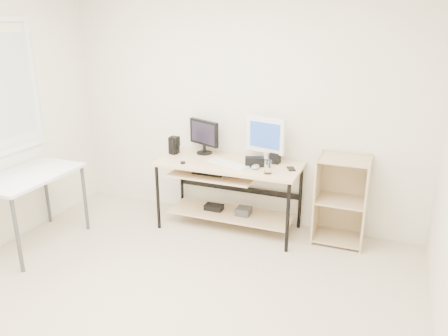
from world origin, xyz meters
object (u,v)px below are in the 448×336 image
Objects in this scene: side_table at (29,182)px; white_imac at (265,136)px; desk at (227,181)px; shelf_unit at (341,199)px; audio_controller at (173,146)px; black_monitor at (204,135)px.

white_imac is at bearing 31.69° from side_table.
white_imac is at bearing 26.91° from desk.
side_table is at bearing -156.67° from shelf_unit.
desk is 8.21× the size of audio_controller.
side_table is (-1.65, -1.06, 0.13)m from desk.
shelf_unit is at bearing 7.77° from desk.
shelf_unit is 4.92× the size of audio_controller.
desk is 1.50× the size of side_table.
black_monitor is (1.30, 1.26, 0.30)m from side_table.
black_monitor reaches higher than desk.
black_monitor is 0.71m from white_imac.
shelf_unit is at bearing 21.74° from black_monitor.
shelf_unit is at bearing 26.66° from audio_controller.
side_table is at bearing -134.09° from white_imac.
audio_controller reaches higher than side_table.
white_imac is (2.01, 1.24, 0.35)m from side_table.
black_monitor is (-0.35, 0.20, 0.43)m from desk.
side_table is at bearing -147.35° from desk.
audio_controller is at bearing -159.06° from white_imac.
audio_controller reaches higher than shelf_unit.
black_monitor reaches higher than shelf_unit.
black_monitor is 2.18× the size of audio_controller.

